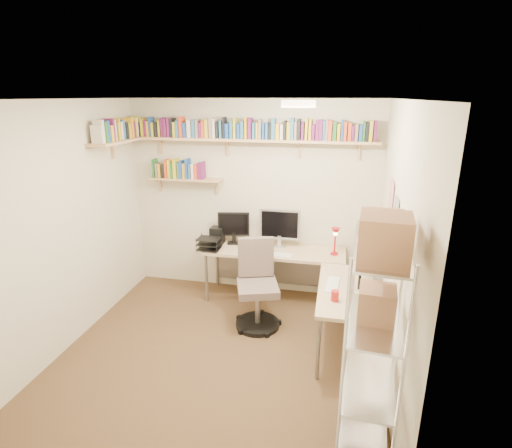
{
  "coord_description": "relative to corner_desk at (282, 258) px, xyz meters",
  "views": [
    {
      "loc": [
        1.07,
        -3.39,
        2.53
      ],
      "look_at": [
        0.25,
        0.55,
        1.23
      ],
      "focal_mm": 28.0,
      "sensor_mm": 36.0,
      "label": 1
    }
  ],
  "objects": [
    {
      "name": "wire_rack",
      "position": [
        0.89,
        -2.0,
        0.71
      ],
      "size": [
        0.42,
        0.76,
        1.89
      ],
      "rotation": [
        0.0,
        0.0,
        -0.09
      ],
      "color": "silver",
      "rests_on": "ground"
    },
    {
      "name": "corner_desk",
      "position": [
        0.0,
        0.0,
        0.0
      ],
      "size": [
        2.1,
        1.77,
        1.18
      ],
      "color": "#D0B987",
      "rests_on": "ground"
    },
    {
      "name": "ground",
      "position": [
        -0.48,
        -0.99,
        -0.67
      ],
      "size": [
        3.2,
        3.2,
        0.0
      ],
      "primitive_type": "plane",
      "color": "#46331E",
      "rests_on": "ground"
    },
    {
      "name": "wall_shelves",
      "position": [
        -0.91,
        0.31,
        1.36
      ],
      "size": [
        3.12,
        1.09,
        0.8
      ],
      "color": "tan",
      "rests_on": "ground"
    },
    {
      "name": "room_shell",
      "position": [
        -0.47,
        -0.99,
        0.87
      ],
      "size": [
        3.24,
        3.04,
        2.52
      ],
      "color": "beige",
      "rests_on": "ground"
    },
    {
      "name": "office_chair",
      "position": [
        -0.22,
        -0.39,
        -0.25
      ],
      "size": [
        0.56,
        0.57,
        1.0
      ],
      "rotation": [
        0.0,
        0.0,
        0.31
      ],
      "color": "black",
      "rests_on": "ground"
    }
  ]
}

